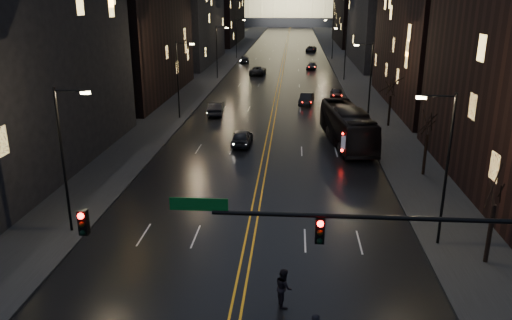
% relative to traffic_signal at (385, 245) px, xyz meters
% --- Properties ---
extents(road, '(20.00, 320.00, 0.02)m').
position_rel_traffic_signal_xyz_m(road, '(-5.91, 130.00, -5.09)').
color(road, black).
rests_on(road, ground).
extents(sidewalk_left, '(8.00, 320.00, 0.16)m').
position_rel_traffic_signal_xyz_m(sidewalk_left, '(-19.91, 130.00, -5.02)').
color(sidewalk_left, black).
rests_on(sidewalk_left, ground).
extents(sidewalk_right, '(8.00, 320.00, 0.16)m').
position_rel_traffic_signal_xyz_m(sidewalk_right, '(8.09, 130.00, -5.02)').
color(sidewalk_right, black).
rests_on(sidewalk_right, ground).
extents(center_line, '(0.62, 320.00, 0.01)m').
position_rel_traffic_signal_xyz_m(center_line, '(-5.91, 130.00, -5.08)').
color(center_line, orange).
rests_on(center_line, road).
extents(building_left_far, '(12.00, 34.00, 20.00)m').
position_rel_traffic_signal_xyz_m(building_left_far, '(-26.91, 92.00, 4.90)').
color(building_left_far, black).
rests_on(building_left_far, ground).
extents(building_left_dist, '(12.00, 40.00, 24.00)m').
position_rel_traffic_signal_xyz_m(building_left_dist, '(-26.91, 140.00, 6.90)').
color(building_left_dist, black).
rests_on(building_left_dist, ground).
extents(building_right_mid, '(12.00, 34.00, 26.00)m').
position_rel_traffic_signal_xyz_m(building_right_mid, '(15.09, 92.00, 7.90)').
color(building_right_mid, black).
rests_on(building_right_mid, ground).
extents(building_right_dist, '(12.00, 40.00, 22.00)m').
position_rel_traffic_signal_xyz_m(building_right_dist, '(15.09, 140.00, 5.90)').
color(building_right_dist, black).
rests_on(building_right_dist, ground).
extents(traffic_signal, '(17.29, 0.45, 7.00)m').
position_rel_traffic_signal_xyz_m(traffic_signal, '(0.00, 0.00, 0.00)').
color(traffic_signal, black).
rests_on(traffic_signal, ground).
extents(streetlamp_right_near, '(2.13, 0.25, 9.00)m').
position_rel_traffic_signal_xyz_m(streetlamp_right_near, '(4.91, 10.00, -0.02)').
color(streetlamp_right_near, black).
rests_on(streetlamp_right_near, ground).
extents(streetlamp_left_near, '(2.13, 0.25, 9.00)m').
position_rel_traffic_signal_xyz_m(streetlamp_left_near, '(-16.72, 10.00, -0.02)').
color(streetlamp_left_near, black).
rests_on(streetlamp_left_near, ground).
extents(streetlamp_right_mid, '(2.13, 0.25, 9.00)m').
position_rel_traffic_signal_xyz_m(streetlamp_right_mid, '(4.91, 40.00, -0.02)').
color(streetlamp_right_mid, black).
rests_on(streetlamp_right_mid, ground).
extents(streetlamp_left_mid, '(2.13, 0.25, 9.00)m').
position_rel_traffic_signal_xyz_m(streetlamp_left_mid, '(-16.72, 40.00, -0.02)').
color(streetlamp_left_mid, black).
rests_on(streetlamp_left_mid, ground).
extents(streetlamp_right_far, '(2.13, 0.25, 9.00)m').
position_rel_traffic_signal_xyz_m(streetlamp_right_far, '(4.91, 70.00, -0.02)').
color(streetlamp_right_far, black).
rests_on(streetlamp_right_far, ground).
extents(streetlamp_left_far, '(2.13, 0.25, 9.00)m').
position_rel_traffic_signal_xyz_m(streetlamp_left_far, '(-16.72, 70.00, -0.02)').
color(streetlamp_left_far, black).
rests_on(streetlamp_left_far, ground).
extents(streetlamp_right_dist, '(2.13, 0.25, 9.00)m').
position_rel_traffic_signal_xyz_m(streetlamp_right_dist, '(4.91, 100.00, -0.02)').
color(streetlamp_right_dist, black).
rests_on(streetlamp_right_dist, ground).
extents(streetlamp_left_dist, '(2.13, 0.25, 9.00)m').
position_rel_traffic_signal_xyz_m(streetlamp_left_dist, '(-16.72, 100.00, -0.02)').
color(streetlamp_left_dist, black).
rests_on(streetlamp_left_dist, ground).
extents(tree_right_near, '(2.40, 2.40, 6.65)m').
position_rel_traffic_signal_xyz_m(tree_right_near, '(7.09, 8.00, -0.58)').
color(tree_right_near, black).
rests_on(tree_right_near, ground).
extents(tree_right_mid, '(2.40, 2.40, 6.65)m').
position_rel_traffic_signal_xyz_m(tree_right_mid, '(7.09, 22.00, -0.58)').
color(tree_right_mid, black).
rests_on(tree_right_mid, ground).
extents(tree_right_far, '(2.40, 2.40, 6.65)m').
position_rel_traffic_signal_xyz_m(tree_right_far, '(7.09, 38.00, -0.58)').
color(tree_right_far, black).
rests_on(tree_right_far, ground).
extents(bus, '(4.68, 13.20, 3.60)m').
position_rel_traffic_signal_xyz_m(bus, '(1.81, 31.02, -3.30)').
color(bus, black).
rests_on(bus, ground).
extents(oncoming_car_a, '(1.96, 4.63, 1.56)m').
position_rel_traffic_signal_xyz_m(oncoming_car_a, '(-8.41, 29.76, -4.32)').
color(oncoming_car_a, black).
rests_on(oncoming_car_a, ground).
extents(oncoming_car_b, '(2.20, 5.07, 1.62)m').
position_rel_traffic_signal_xyz_m(oncoming_car_b, '(-12.97, 42.44, -4.29)').
color(oncoming_car_b, black).
rests_on(oncoming_car_b, ground).
extents(oncoming_car_c, '(2.98, 5.81, 1.57)m').
position_rel_traffic_signal_xyz_m(oncoming_car_c, '(-10.18, 75.55, -4.32)').
color(oncoming_car_c, black).
rests_on(oncoming_car_c, ground).
extents(oncoming_car_d, '(2.66, 5.20, 1.44)m').
position_rel_traffic_signal_xyz_m(oncoming_car_d, '(-14.41, 92.67, -4.38)').
color(oncoming_car_d, black).
rests_on(oncoming_car_d, ground).
extents(receding_car_a, '(2.21, 4.76, 1.51)m').
position_rel_traffic_signal_xyz_m(receding_car_a, '(-1.78, 49.33, -4.35)').
color(receding_car_a, black).
rests_on(receding_car_a, ground).
extents(receding_car_b, '(2.09, 4.40, 1.45)m').
position_rel_traffic_signal_xyz_m(receding_car_b, '(2.59, 54.45, -4.38)').
color(receding_car_b, black).
rests_on(receding_car_b, ground).
extents(receding_car_c, '(2.35, 4.64, 1.29)m').
position_rel_traffic_signal_xyz_m(receding_car_c, '(-0.07, 83.19, -4.46)').
color(receding_car_c, black).
rests_on(receding_car_c, ground).
extents(receding_car_d, '(3.14, 5.63, 1.49)m').
position_rel_traffic_signal_xyz_m(receding_car_d, '(0.82, 116.73, -4.36)').
color(receding_car_d, black).
rests_on(receding_car_d, ground).
extents(pedestrian_b, '(0.75, 1.02, 1.88)m').
position_rel_traffic_signal_xyz_m(pedestrian_b, '(-3.74, 3.43, -4.16)').
color(pedestrian_b, black).
rests_on(pedestrian_b, ground).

